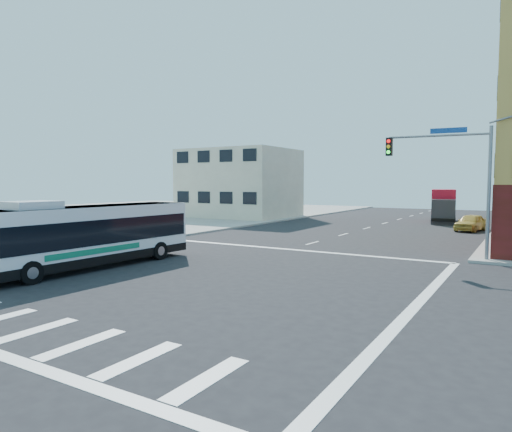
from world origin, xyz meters
The scene contains 7 objects.
ground centered at (0.00, 0.00, 0.00)m, with size 120.00×120.00×0.00m, color black.
sidewalk_nw centered at (-35.00, 35.00, 0.07)m, with size 50.00×50.00×0.15m, color gray.
building_west centered at (-17.02, 29.98, 4.01)m, with size 12.06×10.06×8.00m.
signal_mast_ne centered at (9.08, 10.62, 4.98)m, with size 7.91×1.13×8.07m.
transit_bus centered at (-5.47, -0.98, 1.62)m, with size 2.79×11.28×3.32m.
box_truck centered at (4.88, 35.28, 1.65)m, with size 3.32×7.83×3.41m.
parked_car centered at (8.34, 27.25, 0.72)m, with size 1.70×4.24×1.44m, color gold.
Camera 1 is at (12.65, -15.40, 4.09)m, focal length 32.00 mm.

